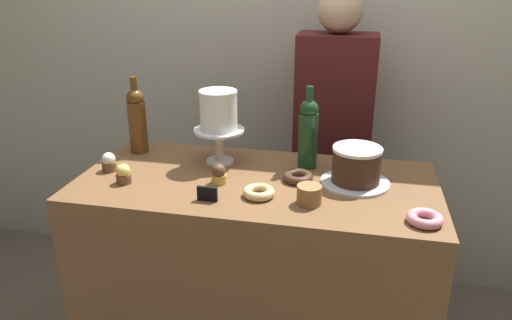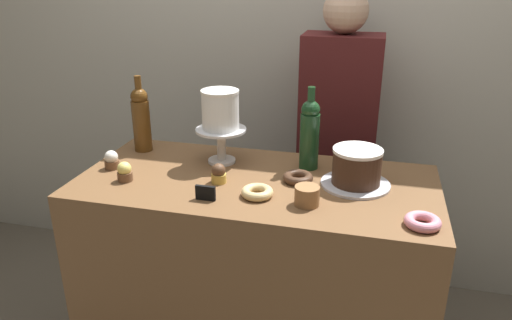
% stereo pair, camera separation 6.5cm
% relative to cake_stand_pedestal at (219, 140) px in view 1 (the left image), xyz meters
% --- Properties ---
extents(back_wall, '(6.00, 0.05, 2.60)m').
position_rel_cake_stand_pedestal_xyz_m(back_wall, '(0.18, 0.75, 0.27)').
color(back_wall, '#BCB7A8').
rests_on(back_wall, ground_plane).
extents(display_counter, '(1.34, 0.63, 0.94)m').
position_rel_cake_stand_pedestal_xyz_m(display_counter, '(0.18, -0.14, -0.56)').
color(display_counter, brown).
rests_on(display_counter, ground_plane).
extents(cake_stand_pedestal, '(0.20, 0.20, 0.14)m').
position_rel_cake_stand_pedestal_xyz_m(cake_stand_pedestal, '(0.00, 0.00, 0.00)').
color(cake_stand_pedestal, silver).
rests_on(cake_stand_pedestal, display_counter).
extents(white_layer_cake, '(0.15, 0.15, 0.16)m').
position_rel_cake_stand_pedestal_xyz_m(white_layer_cake, '(0.00, -0.00, 0.12)').
color(white_layer_cake, white).
rests_on(white_layer_cake, cake_stand_pedestal).
extents(silver_serving_platter, '(0.25, 0.25, 0.01)m').
position_rel_cake_stand_pedestal_xyz_m(silver_serving_platter, '(0.54, -0.10, -0.09)').
color(silver_serving_platter, silver).
rests_on(silver_serving_platter, display_counter).
extents(chocolate_round_cake, '(0.18, 0.18, 0.13)m').
position_rel_cake_stand_pedestal_xyz_m(chocolate_round_cake, '(0.54, -0.10, -0.02)').
color(chocolate_round_cake, '#3D2619').
rests_on(chocolate_round_cake, silver_serving_platter).
extents(wine_bottle_amber, '(0.08, 0.08, 0.33)m').
position_rel_cake_stand_pedestal_xyz_m(wine_bottle_amber, '(-0.37, 0.05, 0.05)').
color(wine_bottle_amber, '#5B3814').
rests_on(wine_bottle_amber, display_counter).
extents(wine_bottle_green, '(0.08, 0.08, 0.33)m').
position_rel_cake_stand_pedestal_xyz_m(wine_bottle_green, '(0.35, 0.03, 0.05)').
color(wine_bottle_green, '#193D1E').
rests_on(wine_bottle_green, display_counter).
extents(cupcake_chocolate, '(0.06, 0.06, 0.07)m').
position_rel_cake_stand_pedestal_xyz_m(cupcake_chocolate, '(0.05, -0.19, -0.06)').
color(cupcake_chocolate, gold).
rests_on(cupcake_chocolate, display_counter).
extents(cupcake_lemon, '(0.06, 0.06, 0.07)m').
position_rel_cake_stand_pedestal_xyz_m(cupcake_lemon, '(-0.29, -0.27, -0.06)').
color(cupcake_lemon, brown).
rests_on(cupcake_lemon, display_counter).
extents(cupcake_vanilla, '(0.06, 0.06, 0.07)m').
position_rel_cake_stand_pedestal_xyz_m(cupcake_vanilla, '(-0.40, -0.17, -0.06)').
color(cupcake_vanilla, brown).
rests_on(cupcake_vanilla, display_counter).
extents(donut_glazed, '(0.11, 0.11, 0.03)m').
position_rel_cake_stand_pedestal_xyz_m(donut_glazed, '(0.22, -0.27, -0.08)').
color(donut_glazed, '#E0C17F').
rests_on(donut_glazed, display_counter).
extents(donut_pink, '(0.11, 0.11, 0.03)m').
position_rel_cake_stand_pedestal_xyz_m(donut_pink, '(0.76, -0.35, -0.08)').
color(donut_pink, pink).
rests_on(donut_pink, display_counter).
extents(donut_chocolate, '(0.11, 0.11, 0.03)m').
position_rel_cake_stand_pedestal_xyz_m(donut_chocolate, '(0.33, -0.12, -0.08)').
color(donut_chocolate, '#472D1E').
rests_on(donut_chocolate, display_counter).
extents(cookie_stack, '(0.08, 0.08, 0.07)m').
position_rel_cake_stand_pedestal_xyz_m(cookie_stack, '(0.39, -0.29, -0.06)').
color(cookie_stack, olive).
rests_on(cookie_stack, display_counter).
extents(price_sign_chalkboard, '(0.07, 0.01, 0.05)m').
position_rel_cake_stand_pedestal_xyz_m(price_sign_chalkboard, '(0.05, -0.34, -0.07)').
color(price_sign_chalkboard, black).
rests_on(price_sign_chalkboard, display_counter).
extents(barista_figure, '(0.36, 0.22, 1.60)m').
position_rel_cake_stand_pedestal_xyz_m(barista_figure, '(0.42, 0.48, -0.19)').
color(barista_figure, black).
rests_on(barista_figure, ground_plane).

